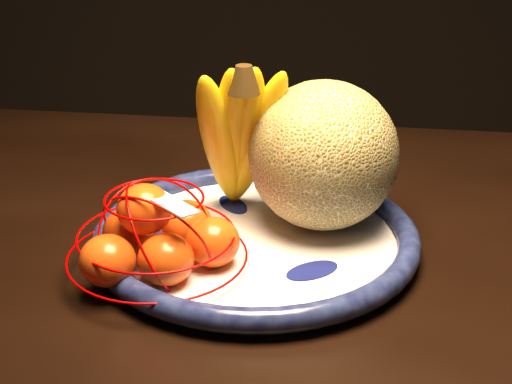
{
  "coord_description": "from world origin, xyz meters",
  "views": [
    {
      "loc": [
        0.13,
        -0.82,
        1.24
      ],
      "look_at": [
        0.11,
        -0.0,
        0.86
      ],
      "focal_mm": 55.0,
      "sensor_mm": 36.0,
      "label": 1
    }
  ],
  "objects_px": {
    "fruit_bowl": "(256,238)",
    "cantaloupe": "(323,155)",
    "dining_table": "(238,318)",
    "banana_bunch": "(238,131)",
    "mandarin_bag": "(158,238)"
  },
  "relations": [
    {
      "from": "fruit_bowl",
      "to": "cantaloupe",
      "type": "bearing_deg",
      "value": 28.8
    },
    {
      "from": "fruit_bowl",
      "to": "dining_table",
      "type": "bearing_deg",
      "value": -138.58
    },
    {
      "from": "dining_table",
      "to": "banana_bunch",
      "type": "distance_m",
      "value": 0.22
    },
    {
      "from": "fruit_bowl",
      "to": "banana_bunch",
      "type": "xyz_separation_m",
      "value": [
        -0.02,
        0.07,
        0.11
      ]
    },
    {
      "from": "banana_bunch",
      "to": "dining_table",
      "type": "bearing_deg",
      "value": -101.87
    },
    {
      "from": "cantaloupe",
      "to": "fruit_bowl",
      "type": "bearing_deg",
      "value": -151.2
    },
    {
      "from": "fruit_bowl",
      "to": "mandarin_bag",
      "type": "bearing_deg",
      "value": -147.59
    },
    {
      "from": "cantaloupe",
      "to": "mandarin_bag",
      "type": "xyz_separation_m",
      "value": [
        -0.18,
        -0.11,
        -0.05
      ]
    },
    {
      "from": "dining_table",
      "to": "cantaloupe",
      "type": "height_order",
      "value": "cantaloupe"
    },
    {
      "from": "banana_bunch",
      "to": "mandarin_bag",
      "type": "xyz_separation_m",
      "value": [
        -0.08,
        -0.13,
        -0.07
      ]
    },
    {
      "from": "fruit_bowl",
      "to": "cantaloupe",
      "type": "height_order",
      "value": "cantaloupe"
    },
    {
      "from": "cantaloupe",
      "to": "dining_table",
      "type": "bearing_deg",
      "value": -148.16
    },
    {
      "from": "fruit_bowl",
      "to": "cantaloupe",
      "type": "relative_size",
      "value": 2.16
    },
    {
      "from": "cantaloupe",
      "to": "mandarin_bag",
      "type": "height_order",
      "value": "cantaloupe"
    },
    {
      "from": "dining_table",
      "to": "banana_bunch",
      "type": "xyz_separation_m",
      "value": [
        -0.0,
        0.09,
        0.21
      ]
    }
  ]
}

